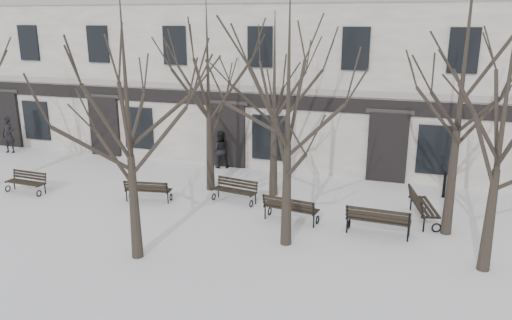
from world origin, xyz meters
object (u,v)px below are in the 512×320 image
at_px(tree_3, 504,116).
at_px(bench_5, 422,205).
at_px(bench_0, 27,181).
at_px(tree_2, 288,92).
at_px(bench_1, 148,190).
at_px(tree_1, 127,102).
at_px(bench_3, 235,190).
at_px(bench_2, 290,208).
at_px(bench_4, 378,220).

height_order(tree_3, bench_5, tree_3).
relative_size(bench_0, bench_5, 0.80).
bearing_deg(bench_5, tree_2, 115.73).
height_order(tree_2, bench_1, tree_2).
height_order(tree_2, tree_3, tree_2).
height_order(tree_1, bench_3, tree_1).
distance_m(bench_1, bench_2, 5.50).
height_order(tree_3, bench_2, tree_3).
bearing_deg(tree_3, bench_4, 154.84).
xyz_separation_m(bench_3, bench_5, (6.56, 0.22, 0.08)).
distance_m(tree_2, tree_3, 5.50).
relative_size(bench_1, bench_5, 0.84).
xyz_separation_m(tree_1, bench_2, (3.51, 3.80, -3.95)).
bearing_deg(bench_1, tree_2, 152.44).
relative_size(bench_2, bench_3, 1.09).
bearing_deg(bench_3, bench_1, -152.80).
bearing_deg(bench_0, bench_5, 9.69).
bearing_deg(bench_4, bench_1, -0.73).
bearing_deg(tree_2, bench_2, 99.83).
relative_size(tree_3, bench_0, 4.04).
bearing_deg(bench_5, bench_0, 83.45).
height_order(tree_1, tree_2, tree_2).
distance_m(tree_1, tree_3, 9.55).
relative_size(tree_1, bench_0, 4.28).
bearing_deg(bench_4, tree_1, 31.92).
height_order(tree_1, bench_2, tree_1).
xyz_separation_m(tree_3, bench_3, (-8.20, 2.84, -3.75)).
bearing_deg(bench_3, bench_2, -18.04).
bearing_deg(tree_3, bench_5, 118.21).
bearing_deg(tree_1, bench_5, 34.56).
bearing_deg(bench_4, bench_5, -124.86).
distance_m(tree_3, bench_1, 12.02).
xyz_separation_m(tree_1, tree_2, (3.80, 2.13, 0.13)).
bearing_deg(bench_0, tree_3, -1.71).
bearing_deg(tree_2, bench_5, 39.19).
xyz_separation_m(tree_2, bench_1, (-5.78, 1.93, -4.13)).
relative_size(bench_3, bench_4, 0.88).
bearing_deg(bench_2, bench_5, -152.14).
xyz_separation_m(tree_2, bench_0, (-10.79, 1.36, -4.14)).
height_order(bench_0, bench_2, bench_2).
xyz_separation_m(bench_0, bench_3, (8.08, 1.56, 0.01)).
bearing_deg(bench_4, tree_2, 32.13).
xyz_separation_m(tree_1, bench_0, (-6.98, 3.50, -4.01)).
height_order(bench_3, bench_5, bench_5).
relative_size(bench_0, bench_2, 0.87).
bearing_deg(bench_1, bench_3, -171.23).
height_order(tree_1, bench_5, tree_1).
height_order(tree_3, bench_0, tree_3).
distance_m(bench_2, bench_3, 2.73).
relative_size(tree_1, tree_2, 0.97).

